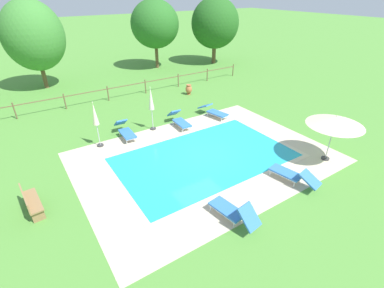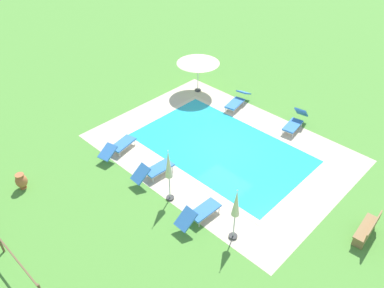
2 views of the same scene
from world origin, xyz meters
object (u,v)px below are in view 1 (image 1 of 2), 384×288
sun_lounger_north_far (292,175)px  sun_lounger_south_near_corner (125,130)px  sun_lounger_north_near_steps (179,120)px  patio_umbrella_closed_row_mid_west (95,117)px  patio_umbrella_closed_row_west (151,101)px  sun_lounger_north_mid (233,211)px  terracotta_urn_near_fence (189,89)px  patio_umbrella_open_foreground (336,121)px  tree_east_mid (215,23)px  tree_west_mid (33,36)px  sun_lounger_south_far (214,111)px  tree_far_west (155,24)px  wooden_bench_lawn_side (30,201)px

sun_lounger_north_far → sun_lounger_south_near_corner: size_ratio=1.06×
sun_lounger_north_near_steps → patio_umbrella_closed_row_mid_west: (-4.58, 0.21, 1.24)m
patio_umbrella_closed_row_west → sun_lounger_north_mid: bearing=-96.4°
sun_lounger_north_far → sun_lounger_south_near_corner: sun_lounger_south_near_corner is taller
sun_lounger_north_near_steps → terracotta_urn_near_fence: bearing=51.6°
patio_umbrella_open_foreground → tree_east_mid: 19.58m
sun_lounger_south_near_corner → tree_west_mid: size_ratio=0.31×
sun_lounger_north_mid → patio_umbrella_closed_row_west: bearing=83.6°
patio_umbrella_open_foreground → terracotta_urn_near_fence: patio_umbrella_open_foreground is taller
patio_umbrella_open_foreground → patio_umbrella_closed_row_west: patio_umbrella_closed_row_west is taller
sun_lounger_south_near_corner → patio_umbrella_closed_row_mid_west: patio_umbrella_closed_row_mid_west is taller
sun_lounger_south_far → terracotta_urn_near_fence: size_ratio=2.89×
sun_lounger_north_near_steps → sun_lounger_south_near_corner: bearing=171.7°
sun_lounger_south_far → tree_west_mid: size_ratio=0.33×
sun_lounger_north_near_steps → sun_lounger_south_far: bearing=0.0°
patio_umbrella_closed_row_west → terracotta_urn_near_fence: (4.89, 3.85, -1.29)m
sun_lounger_north_far → patio_umbrella_open_foreground: 3.20m
sun_lounger_north_mid → tree_east_mid: (13.41, 18.71, 3.52)m
tree_far_west → tree_west_mid: size_ratio=0.96×
patio_umbrella_open_foreground → tree_far_west: 19.77m
sun_lounger_north_mid → tree_east_mid: tree_east_mid is taller
terracotta_urn_near_fence → wooden_bench_lawn_side: bearing=-146.9°
tree_far_west → sun_lounger_north_far: bearing=-101.5°
sun_lounger_north_mid → sun_lounger_south_far: (4.84, 7.45, -0.04)m
tree_far_west → tree_east_mid: bearing=-14.4°
tree_west_mid → tree_far_west: bearing=4.5°
wooden_bench_lawn_side → terracotta_urn_near_fence: bearing=33.1°
tree_far_west → sun_lounger_south_near_corner: bearing=-123.8°
tree_far_west → tree_east_mid: tree_east_mid is taller
sun_lounger_north_mid → sun_lounger_south_near_corner: sun_lounger_north_mid is taller
sun_lounger_north_near_steps → wooden_bench_lawn_side: 8.66m
patio_umbrella_closed_row_west → tree_east_mid: 16.69m
wooden_bench_lawn_side → tree_west_mid: tree_west_mid is taller
sun_lounger_north_far → tree_far_west: tree_far_west is taller
sun_lounger_north_near_steps → patio_umbrella_closed_row_west: bearing=162.9°
patio_umbrella_open_foreground → tree_far_west: (1.28, 19.62, 2.06)m
patio_umbrella_open_foreground → patio_umbrella_closed_row_mid_west: size_ratio=1.03×
sun_lounger_north_far → sun_lounger_south_near_corner: bearing=119.1°
sun_lounger_south_near_corner → patio_umbrella_open_foreground: bearing=-46.4°
sun_lounger_north_mid → sun_lounger_south_near_corner: (-0.74, 7.90, -0.02)m
wooden_bench_lawn_side → tree_east_mid: (19.10, 14.44, 3.44)m
patio_umbrella_closed_row_west → patio_umbrella_open_foreground: bearing=-53.8°
sun_lounger_north_near_steps → tree_west_mid: tree_west_mid is taller
sun_lounger_north_mid → sun_lounger_south_near_corner: bearing=95.4°
sun_lounger_north_far → patio_umbrella_closed_row_mid_west: 9.36m
sun_lounger_south_near_corner → wooden_bench_lawn_side: size_ratio=1.32×
sun_lounger_north_near_steps → sun_lounger_north_mid: (-2.36, -7.45, 0.01)m
sun_lounger_north_near_steps → tree_east_mid: bearing=45.6°
tree_far_west → sun_lounger_south_far: bearing=-101.8°
tree_east_mid → sun_lounger_north_far: bearing=-118.4°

